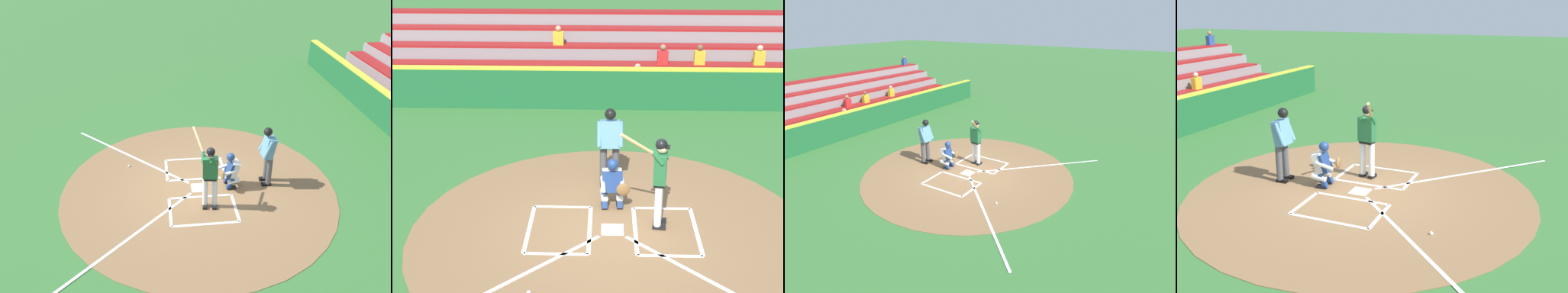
% 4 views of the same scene
% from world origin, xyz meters
% --- Properties ---
extents(ground_plane, '(120.00, 120.00, 0.00)m').
position_xyz_m(ground_plane, '(0.00, 0.00, 0.00)').
color(ground_plane, '#387033').
extents(dirt_circle, '(8.00, 8.00, 0.01)m').
position_xyz_m(dirt_circle, '(0.00, 0.00, 0.01)').
color(dirt_circle, olive).
rests_on(dirt_circle, ground).
extents(home_plate_and_chalk, '(7.93, 4.91, 0.01)m').
position_xyz_m(home_plate_and_chalk, '(0.00, 0.88, 0.01)').
color(home_plate_and_chalk, white).
rests_on(home_plate_and_chalk, dirt_circle).
extents(batter, '(1.00, 0.62, 2.13)m').
position_xyz_m(batter, '(-0.89, -0.19, 1.10)').
color(batter, white).
rests_on(batter, ground).
extents(catcher, '(0.62, 0.61, 1.13)m').
position_xyz_m(catcher, '(-0.01, -0.94, 0.59)').
color(catcher, black).
rests_on(catcher, ground).
extents(plate_umpire, '(0.59, 0.42, 1.86)m').
position_xyz_m(plate_umpire, '(0.06, -2.03, 1.08)').
color(plate_umpire, '#4C4C51').
rests_on(plate_umpire, ground).
extents(baseball, '(0.07, 0.07, 0.07)m').
position_xyz_m(baseball, '(1.40, 2.09, 0.04)').
color(baseball, white).
rests_on(baseball, ground).
extents(backstop_wall, '(22.00, 0.36, 1.31)m').
position_xyz_m(backstop_wall, '(0.00, -7.50, 0.65)').
color(backstop_wall, '#1E6033').
rests_on(backstop_wall, ground).
extents(bleacher_stand, '(20.00, 4.25, 3.00)m').
position_xyz_m(bleacher_stand, '(-0.00, -10.76, 0.85)').
color(bleacher_stand, gray).
rests_on(bleacher_stand, ground).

